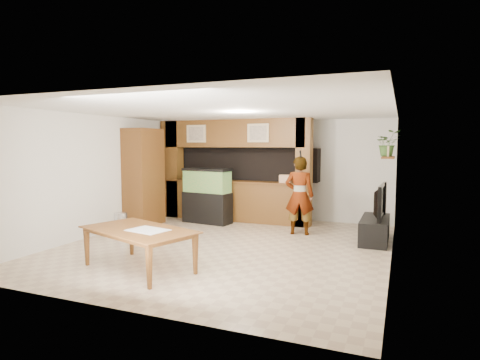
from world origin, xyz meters
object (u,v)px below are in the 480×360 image
at_px(television, 376,201).
at_px(aquarium, 207,196).
at_px(dining_table, 137,250).
at_px(person, 299,195).
at_px(pantry_cabinet, 144,177).

bearing_deg(television, aquarium, 85.98).
height_order(aquarium, dining_table, aquarium).
relative_size(aquarium, person, 0.80).
xyz_separation_m(aquarium, person, (2.46, -0.41, 0.19)).
bearing_deg(pantry_cabinet, television, 3.89).
xyz_separation_m(aquarium, television, (4.04, -0.46, 0.16)).
bearing_deg(dining_table, person, 82.02).
xyz_separation_m(television, person, (-1.59, 0.05, 0.03)).
height_order(television, person, person).
bearing_deg(dining_table, pantry_cabinet, 142.47).
distance_m(aquarium, television, 4.07).
height_order(television, dining_table, television).
distance_m(pantry_cabinet, aquarium, 1.62).
distance_m(pantry_cabinet, dining_table, 3.75).
bearing_deg(aquarium, pantry_cabinet, -139.97).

